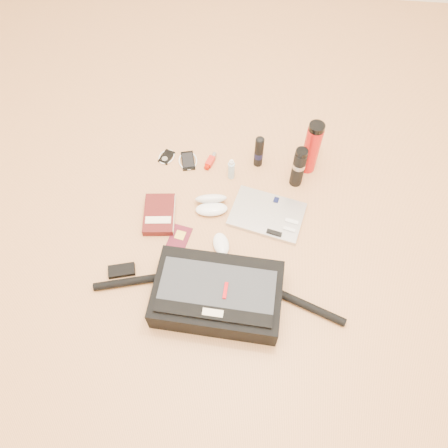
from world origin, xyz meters
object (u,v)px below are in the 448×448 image
object	(u,v)px
thermos_red	(312,148)
laptop	(267,215)
messenger_bag	(217,294)
thermos_black	(298,167)
book	(160,214)

from	to	relation	value
thermos_red	laptop	bearing A→B (deg)	-120.55
laptop	thermos_red	size ratio (longest dim) A/B	1.25
messenger_bag	laptop	xyz separation A→B (m)	(0.18, 0.44, -0.05)
thermos_red	messenger_bag	bearing A→B (deg)	-116.14
messenger_bag	thermos_black	world-z (taller)	thermos_black
laptop	thermos_red	distance (m)	0.38
messenger_bag	laptop	bearing A→B (deg)	69.72
laptop	book	bearing A→B (deg)	-160.42
messenger_bag	book	distance (m)	0.49
book	thermos_black	xyz separation A→B (m)	(0.62, 0.27, 0.10)
book	thermos_red	world-z (taller)	thermos_red
thermos_black	messenger_bag	bearing A→B (deg)	-115.58
messenger_bag	thermos_black	size ratio (longest dim) A/B	4.57
messenger_bag	thermos_black	xyz separation A→B (m)	(0.31, 0.65, 0.05)
book	thermos_red	size ratio (longest dim) A/B	0.76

